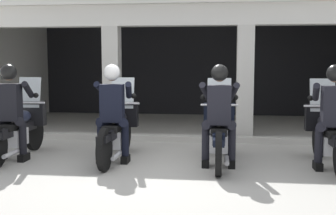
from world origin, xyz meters
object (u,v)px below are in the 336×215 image
object	(u,v)px
police_officer_center_right	(219,107)
motorcycle_center_right	(219,132)
police_officer_far_left	(10,104)
motorcycle_far_left	(19,128)
motorcycle_far_right	(328,134)
motorcycle_center_left	(117,129)
police_officer_center_left	(113,105)
police_officer_far_right	(334,108)

from	to	relation	value
police_officer_center_right	motorcycle_center_right	bearing A→B (deg)	100.24
police_officer_far_left	motorcycle_far_left	bearing A→B (deg)	91.97
motorcycle_center_right	police_officer_far_left	bearing A→B (deg)	-165.19
police_officer_far_left	motorcycle_center_right	bearing A→B (deg)	6.54
motorcycle_center_right	motorcycle_far_right	bearing A→B (deg)	10.58
motorcycle_center_left	police_officer_center_left	distance (m)	0.52
motorcycle_far_right	police_officer_far_right	size ratio (longest dim) A/B	1.29
motorcycle_far_left	police_officer_center_left	bearing A→B (deg)	-5.10
motorcycle_far_right	motorcycle_center_right	bearing A→B (deg)	-172.83
motorcycle_center_right	police_officer_far_right	xyz separation A→B (m)	(1.69, -0.28, 0.44)
motorcycle_far_left	police_officer_center_right	world-z (taller)	police_officer_center_right
motorcycle_far_left	police_officer_far_left	distance (m)	0.52
motorcycle_far_left	motorcycle_center_left	distance (m)	1.69
motorcycle_center_right	police_officer_far_right	distance (m)	1.77
motorcycle_center_left	motorcycle_center_right	bearing A→B (deg)	-3.92
motorcycle_center_left	police_officer_center_left	xyz separation A→B (m)	(-0.00, -0.28, 0.44)
motorcycle_far_left	police_officer_far_left	bearing A→B (deg)	-88.03
motorcycle_center_right	police_officer_center_right	bearing A→B (deg)	-79.76
motorcycle_center_left	police_officer_far_right	xyz separation A→B (m)	(3.38, -0.38, 0.44)
motorcycle_center_right	police_officer_center_right	xyz separation A→B (m)	(-0.00, -0.28, 0.44)
motorcycle_center_left	motorcycle_far_left	bearing A→B (deg)	-178.43
police_officer_center_right	motorcycle_far_right	xyz separation A→B (m)	(1.69, 0.29, -0.44)
motorcycle_center_left	police_officer_far_left	bearing A→B (deg)	-168.98
motorcycle_far_left	motorcycle_center_right	world-z (taller)	same
motorcycle_center_left	police_officer_center_left	bearing A→B (deg)	-90.95
motorcycle_far_left	motorcycle_center_right	size ratio (longest dim) A/B	1.00
motorcycle_center_left	police_officer_far_right	size ratio (longest dim) A/B	1.29
police_officer_far_left	motorcycle_center_right	distance (m)	3.42
motorcycle_far_left	motorcycle_center_left	bearing A→B (deg)	4.49
motorcycle_far_right	police_officer_far_right	bearing A→B (deg)	-83.17
police_officer_center_right	motorcycle_far_right	size ratio (longest dim) A/B	0.78
police_officer_far_right	motorcycle_far_right	bearing A→B (deg)	96.83
motorcycle_far_left	police_officer_center_right	xyz separation A→B (m)	(3.38, -0.31, 0.44)
police_officer_far_left	motorcycle_far_right	distance (m)	5.09
police_officer_far_left	motorcycle_center_left	xyz separation A→B (m)	(1.69, 0.35, -0.44)
police_officer_far_left	police_officer_center_left	bearing A→B (deg)	4.49
police_officer_far_left	motorcycle_center_left	size ratio (longest dim) A/B	0.78
police_officer_far_left	motorcycle_center_left	distance (m)	1.78
police_officer_far_left	police_officer_center_left	distance (m)	1.69
motorcycle_center_left	police_officer_center_right	size ratio (longest dim) A/B	1.29
motorcycle_far_left	motorcycle_far_right	world-z (taller)	same
motorcycle_far_right	police_officer_far_right	distance (m)	0.52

